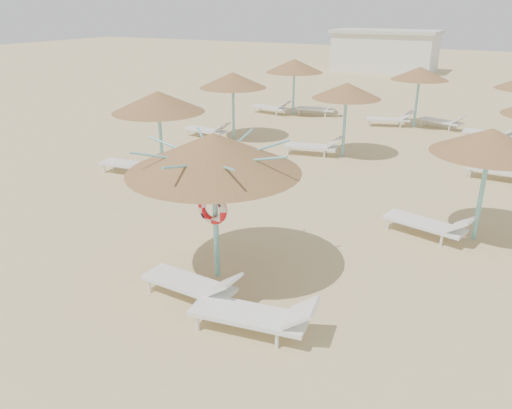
% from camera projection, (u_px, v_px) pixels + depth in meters
% --- Properties ---
extents(ground, '(120.00, 120.00, 0.00)m').
position_uv_depth(ground, '(226.00, 276.00, 10.24)').
color(ground, tan).
rests_on(ground, ground).
extents(main_palapa, '(3.34, 3.34, 2.99)m').
position_uv_depth(main_palapa, '(214.00, 153.00, 9.31)').
color(main_palapa, '#74C5C9').
rests_on(main_palapa, ground).
extents(lounger_main_a, '(2.01, 0.69, 0.72)m').
position_uv_depth(lounger_main_a, '(194.00, 284.00, 9.30)').
color(lounger_main_a, white).
rests_on(lounger_main_a, ground).
extents(lounger_main_b, '(2.21, 0.95, 0.78)m').
position_uv_depth(lounger_main_b, '(257.00, 315.00, 8.33)').
color(lounger_main_b, white).
rests_on(lounger_main_b, ground).
extents(palapa_field, '(20.35, 13.85, 2.72)m').
position_uv_depth(palapa_field, '(416.00, 97.00, 16.76)').
color(palapa_field, '#74C5C9').
rests_on(palapa_field, ground).
extents(service_hut, '(8.40, 4.40, 3.25)m').
position_uv_depth(service_hut, '(385.00, 51.00, 40.88)').
color(service_hut, silver).
rests_on(service_hut, ground).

